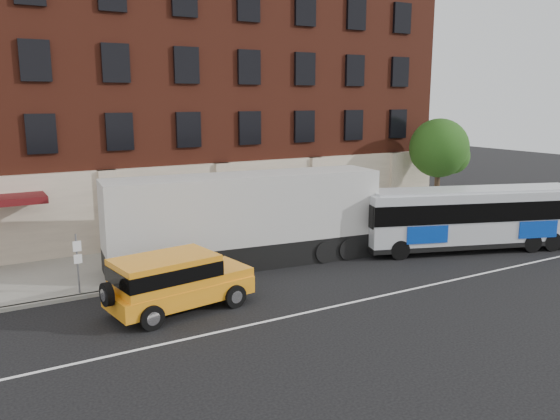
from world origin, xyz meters
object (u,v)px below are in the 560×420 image
shipping_container (246,221)px  city_bus (474,216)px  yellow_suv (174,279)px  sign_pole (78,261)px  street_tree (440,150)px

shipping_container → city_bus: bearing=-16.6°
city_bus → shipping_container: 11.61m
city_bus → yellow_suv: (-15.91, -0.58, -0.54)m
city_bus → yellow_suv: city_bus is taller
sign_pole → yellow_suv: sign_pole is taller
street_tree → yellow_suv: 20.64m
shipping_container → street_tree: bearing=10.1°
street_tree → yellow_suv: (-19.33, -6.47, -3.22)m
city_bus → yellow_suv: size_ratio=2.09×
street_tree → yellow_suv: size_ratio=1.12×
city_bus → shipping_container: size_ratio=0.91×
sign_pole → yellow_suv: bearing=-49.2°
shipping_container → yellow_suv: bearing=-140.9°
street_tree → shipping_container: 14.96m
sign_pole → shipping_container: 7.56m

